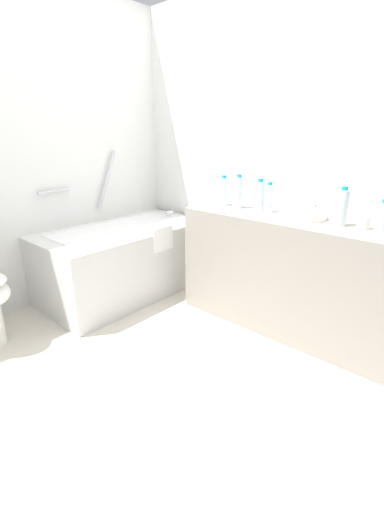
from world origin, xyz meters
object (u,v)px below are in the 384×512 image
at_px(water_bottle_5, 269,198).
at_px(drinking_glass_0, 236,199).
at_px(sink_basin, 303,214).
at_px(water_bottle_0, 260,196).
at_px(sink_faucet, 314,209).
at_px(water_bottle_2, 383,216).
at_px(water_bottle_3, 224,191).
at_px(water_bottle_4, 239,192).
at_px(drinking_glass_1, 363,222).
at_px(bathtub, 125,258).
at_px(water_bottle_1, 342,208).

distance_m(water_bottle_5, drinking_glass_0, 0.31).
bearing_deg(sink_basin, water_bottle_0, 88.36).
distance_m(sink_faucet, drinking_glass_0, 0.59).
xyz_separation_m(water_bottle_0, water_bottle_2, (-0.00, -0.83, -0.02)).
relative_size(water_bottle_3, water_bottle_4, 0.92).
height_order(water_bottle_2, drinking_glass_1, water_bottle_2).
bearing_deg(bathtub, water_bottle_2, -76.64).
bearing_deg(water_bottle_3, water_bottle_4, -94.57).
bearing_deg(water_bottle_1, water_bottle_3, 87.33).
distance_m(water_bottle_2, drinking_glass_0, 1.05).
height_order(bathtub, water_bottle_2, bathtub).
xyz_separation_m(water_bottle_1, drinking_glass_1, (0.03, -0.13, -0.08)).
bearing_deg(water_bottle_2, water_bottle_5, 90.79).
relative_size(water_bottle_0, drinking_glass_1, 3.01).
xyz_separation_m(water_bottle_3, water_bottle_4, (-0.01, -0.15, 0.01)).
relative_size(water_bottle_1, water_bottle_4, 0.96).
height_order(water_bottle_0, water_bottle_5, water_bottle_0).
xyz_separation_m(water_bottle_1, water_bottle_5, (0.05, 0.53, -0.01)).
relative_size(water_bottle_5, drinking_glass_1, 2.82).
distance_m(water_bottle_5, drinking_glass_1, 0.66).
distance_m(water_bottle_1, drinking_glass_1, 0.15).
height_order(bathtub, sink_basin, bathtub).
bearing_deg(water_bottle_1, bathtub, 103.05).
xyz_separation_m(sink_basin, sink_faucet, (0.19, 0.00, 0.00)).
bearing_deg(drinking_glass_0, water_bottle_3, 113.35).
relative_size(sink_faucet, drinking_glass_1, 2.00).
xyz_separation_m(water_bottle_2, drinking_glass_0, (0.02, 1.05, -0.03)).
distance_m(sink_basin, water_bottle_0, 0.35).
bearing_deg(sink_basin, bathtub, 107.40).
bearing_deg(water_bottle_5, water_bottle_3, 91.09).
bearing_deg(water_bottle_5, sink_faucet, -53.95).
distance_m(water_bottle_1, water_bottle_3, 0.93).
bearing_deg(bathtub, water_bottle_4, -64.88).
bearing_deg(water_bottle_4, water_bottle_5, -85.54).
bearing_deg(bathtub, drinking_glass_1, -77.02).
bearing_deg(sink_basin, water_bottle_4, 92.34).
bearing_deg(water_bottle_2, water_bottle_4, 91.71).
xyz_separation_m(sink_faucet, water_bottle_2, (-0.18, -0.49, 0.06)).
bearing_deg(water_bottle_2, water_bottle_3, 90.89).
height_order(water_bottle_0, drinking_glass_1, water_bottle_0).
bearing_deg(water_bottle_3, water_bottle_0, -86.54).
height_order(water_bottle_0, water_bottle_2, water_bottle_0).
bearing_deg(water_bottle_2, water_bottle_1, 105.71).
height_order(water_bottle_0, water_bottle_3, water_bottle_3).
xyz_separation_m(sink_faucet, water_bottle_5, (-0.19, 0.26, 0.07)).
distance_m(water_bottle_2, water_bottle_5, 0.75).
bearing_deg(drinking_glass_0, water_bottle_4, -133.81).
bearing_deg(water_bottle_5, water_bottle_0, 82.38).
distance_m(bathtub, drinking_glass_1, 1.92).
height_order(sink_basin, drinking_glass_1, drinking_glass_1).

